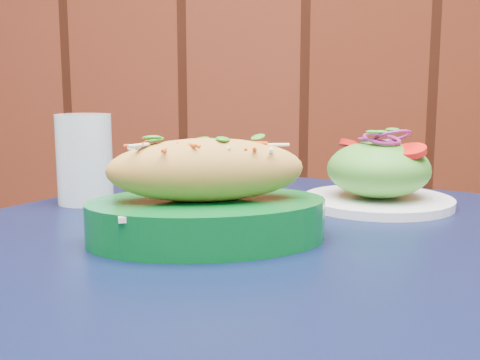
# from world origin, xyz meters

# --- Properties ---
(cafe_table) EXTENTS (1.06, 1.06, 0.75)m
(cafe_table) POSITION_xyz_m (0.00, 1.68, 0.66)
(cafe_table) COLOR black
(cafe_table) RESTS_ON ground
(banh_mi_basket) EXTENTS (0.30, 0.24, 0.12)m
(banh_mi_basket) POSITION_xyz_m (-0.07, 1.66, 0.80)
(banh_mi_basket) COLOR #04591E
(banh_mi_basket) RESTS_ON cafe_table
(salad_plate) EXTENTS (0.21, 0.21, 0.11)m
(salad_plate) POSITION_xyz_m (0.13, 1.88, 0.79)
(salad_plate) COLOR white
(salad_plate) RESTS_ON cafe_table
(water_glass) EXTENTS (0.08, 0.08, 0.13)m
(water_glass) POSITION_xyz_m (-0.28, 1.84, 0.81)
(water_glass) COLOR silver
(water_glass) RESTS_ON cafe_table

